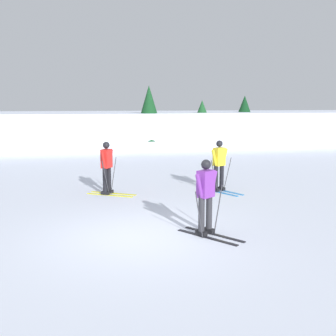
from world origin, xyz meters
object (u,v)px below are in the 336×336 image
at_px(skier_yellow, 219,164).
at_px(conifer_far_right, 202,119).
at_px(conifer_far_centre, 244,115).
at_px(skier_purple, 206,195).
at_px(conifer_far_left, 149,113).
at_px(skier_red, 107,166).

height_order(skier_yellow, conifer_far_right, conifer_far_right).
bearing_deg(skier_yellow, conifer_far_centre, 66.01).
height_order(skier_purple, conifer_far_right, conifer_far_right).
distance_m(skier_purple, conifer_far_centre, 20.74).
bearing_deg(conifer_far_left, conifer_far_right, 17.36).
xyz_separation_m(skier_red, conifer_far_left, (3.10, 12.13, 1.38)).
bearing_deg(skier_purple, conifer_far_left, 86.16).
distance_m(conifer_far_left, conifer_far_centre, 7.46).
height_order(skier_red, conifer_far_left, conifer_far_left).
relative_size(skier_red, conifer_far_left, 0.43).
distance_m(skier_purple, conifer_far_right, 18.54).
xyz_separation_m(skier_yellow, conifer_far_centre, (6.52, 14.66, 1.18)).
height_order(skier_yellow, conifer_far_left, conifer_far_left).
relative_size(skier_red, skier_purple, 1.00).
distance_m(skier_yellow, conifer_far_centre, 16.09).
bearing_deg(skier_red, skier_yellow, -3.65).
distance_m(skier_red, conifer_far_centre, 17.71).
relative_size(skier_purple, conifer_far_centre, 0.50).
bearing_deg(conifer_far_left, conifer_far_centre, 17.86).
xyz_separation_m(skier_yellow, conifer_far_left, (-0.58, 12.37, 1.38)).
xyz_separation_m(skier_red, conifer_far_right, (6.81, 13.29, 0.94)).
xyz_separation_m(skier_purple, conifer_far_left, (1.12, 16.71, 1.38)).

